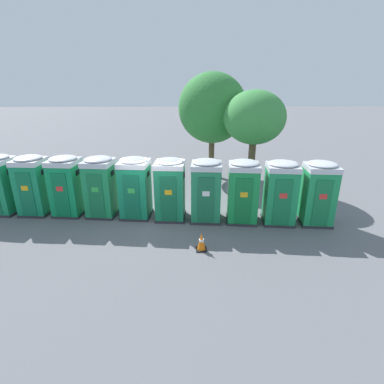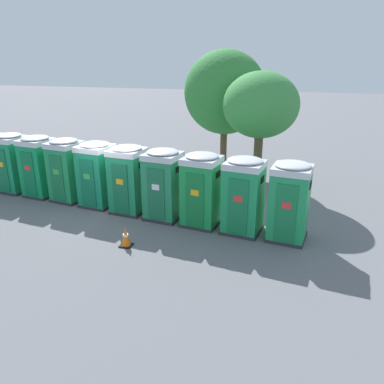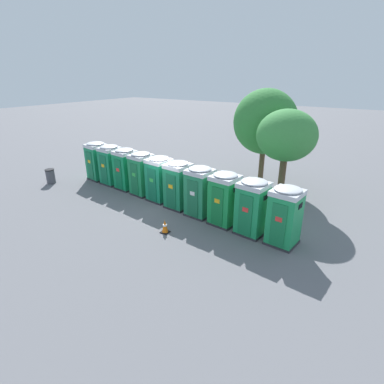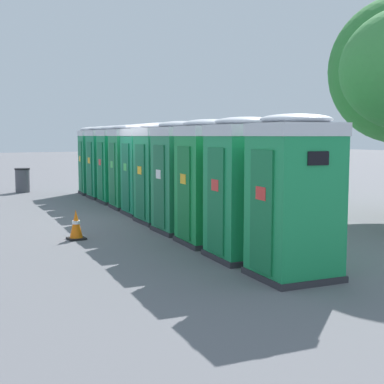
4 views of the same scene
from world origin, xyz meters
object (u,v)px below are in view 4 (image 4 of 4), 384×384
at_px(portapotty_1, 105,162).
at_px(portapotty_3, 131,166).
at_px(portapotty_4, 146,169).
at_px(traffic_cone, 76,225).
at_px(portapotty_2, 118,164).
at_px(trash_can, 23,180).
at_px(portapotty_8, 245,188).
at_px(portapotty_7, 210,181).
at_px(portapotty_6, 183,176).
at_px(portapotty_0, 96,160).
at_px(portapotty_5, 162,172).
at_px(portapotty_9, 294,196).

distance_m(portapotty_1, portapotty_3, 2.93).
xyz_separation_m(portapotty_4, traffic_cone, (2.58, -2.82, -0.97)).
relative_size(portapotty_2, trash_can, 2.69).
relative_size(portapotty_1, portapotty_4, 1.00).
bearing_deg(portapotty_8, portapotty_2, 173.18).
height_order(portapotty_7, portapotty_8, same).
xyz_separation_m(portapotty_2, portapotty_4, (2.91, -0.32, -0.00)).
height_order(portapotty_2, portapotty_3, same).
bearing_deg(portapotty_6, traffic_cone, -97.52).
xyz_separation_m(portapotty_0, portapotty_8, (11.64, -1.31, 0.00)).
relative_size(portapotty_3, traffic_cone, 3.97).
xyz_separation_m(portapotty_3, portapotty_7, (5.81, -0.73, -0.00)).
distance_m(portapotty_4, portapotty_5, 1.46).
bearing_deg(portapotty_8, portapotty_3, 172.98).
relative_size(portapotty_2, portapotty_6, 1.00).
relative_size(portapotty_3, portapotty_6, 1.00).
relative_size(portapotty_3, portapotty_7, 1.00).
xyz_separation_m(portapotty_2, portapotty_5, (4.36, -0.54, -0.00)).
relative_size(portapotty_0, portapotty_6, 1.00).
bearing_deg(portapotty_4, portapotty_0, 174.20).
height_order(portapotty_1, portapotty_5, same).
height_order(portapotty_0, trash_can, portapotty_0).
height_order(portapotty_3, portapotty_5, same).
bearing_deg(portapotty_7, portapotty_3, 172.81).
xyz_separation_m(portapotty_0, trash_can, (-1.94, -2.31, -0.81)).
height_order(portapotty_2, portapotty_4, same).
height_order(portapotty_4, portapotty_8, same).
xyz_separation_m(portapotty_0, portapotty_2, (2.92, -0.27, 0.00)).
bearing_deg(portapotty_9, portapotty_6, 174.38).
bearing_deg(portapotty_6, trash_can, -172.96).
relative_size(portapotty_6, portapotty_8, 1.00).
relative_size(portapotty_4, portapotty_8, 1.00).
relative_size(portapotty_5, portapotty_6, 1.00).
relative_size(portapotty_6, trash_can, 2.69).
xyz_separation_m(portapotty_1, portapotty_5, (5.82, -0.66, -0.00)).
relative_size(portapotty_0, portapotty_4, 1.00).
xyz_separation_m(portapotty_1, portapotty_6, (7.27, -0.85, -0.00)).
distance_m(portapotty_0, portapotty_7, 10.25).
xyz_separation_m(portapotty_4, portapotty_5, (1.45, -0.22, 0.00)).
bearing_deg(trash_can, portapotty_0, 49.97).
xyz_separation_m(portapotty_8, trash_can, (-13.58, -1.00, -0.81)).
xyz_separation_m(portapotty_2, portapotty_6, (5.81, -0.73, -0.00)).
height_order(portapotty_4, trash_can, portapotty_4).
xyz_separation_m(portapotty_5, portapotty_6, (1.45, -0.19, -0.00)).
height_order(portapotty_1, portapotty_4, same).
relative_size(portapotty_1, portapotty_3, 1.00).
bearing_deg(portapotty_4, portapotty_1, 174.19).
height_order(portapotty_3, portapotty_7, same).
bearing_deg(portapotty_1, trash_can, -147.50).
height_order(portapotty_0, portapotty_7, same).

